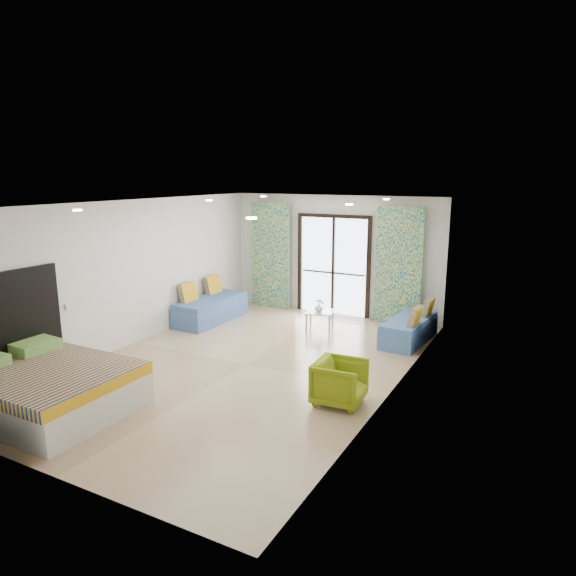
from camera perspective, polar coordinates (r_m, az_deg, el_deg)
The scene contains 23 objects.
floor at distance 8.81m, azimuth -4.68°, elevation -8.47°, with size 5.00×7.50×0.01m, color #9B7D5C, non-canonical shape.
ceiling at distance 8.24m, azimuth -5.02°, elevation 9.35°, with size 5.00×7.50×0.01m, color silver, non-canonical shape.
wall_back at distance 11.69m, azimuth 5.13°, elevation 3.63°, with size 5.00×0.01×2.70m, color silver, non-canonical shape.
wall_front at distance 5.76m, azimuth -25.58°, elevation -6.98°, with size 5.00×0.01×2.70m, color silver, non-canonical shape.
wall_left at distance 9.97m, azimuth -17.04°, elevation 1.58°, with size 0.01×7.50×2.70m, color silver, non-canonical shape.
wall_right at distance 7.40m, azimuth 11.68°, elevation -1.81°, with size 0.01×7.50×2.70m, color silver, non-canonical shape.
balcony_door at distance 11.68m, azimuth 5.07°, elevation 3.17°, with size 1.76×0.08×2.28m.
balcony_rail at distance 11.74m, azimuth 5.06°, elevation 1.69°, with size 1.52×0.03×0.04m, color #595451.
curtain_left at distance 12.23m, azimuth -1.93°, elevation 3.59°, with size 1.00×0.10×2.50m, color beige.
curtain_right at distance 11.04m, azimuth 12.19°, elevation 2.34°, with size 1.00×0.10×2.50m, color beige.
downlight_a at distance 7.66m, azimuth -22.35°, elevation 8.01°, with size 0.12×0.12×0.02m, color #FFE0B2.
downlight_b at distance 5.80m, azimuth -4.09°, elevation 7.75°, with size 0.12×0.12×0.02m, color #FFE0B2.
downlight_c at distance 9.85m, azimuth -8.76°, elevation 9.60°, with size 0.12×0.12×0.02m, color #FFE0B2.
downlight_d at distance 8.49m, azimuth 6.81°, elevation 9.21°, with size 0.12×0.12×0.02m, color #FFE0B2.
downlight_e at distance 11.52m, azimuth -2.75°, elevation 10.14°, with size 0.12×0.12×0.02m, color #FFE0B2.
downlight_f at distance 10.38m, azimuth 10.87°, elevation 9.66°, with size 0.12×0.12×0.02m, color #FFE0B2.
switch_plate at distance 9.07m, azimuth -23.21°, elevation -1.89°, with size 0.02×0.10×0.10m, color silver.
bed at distance 7.81m, azimuth -25.25°, elevation -10.03°, with size 2.16×1.77×0.75m.
daybed_left at distance 11.35m, azimuth -8.62°, elevation -2.23°, with size 0.73×1.86×0.92m.
daybed_right at distance 10.14m, azimuth 13.37°, elevation -4.42°, with size 0.75×1.68×0.81m.
coffee_table at distance 10.71m, azimuth 3.56°, elevation -2.80°, with size 0.67×0.67×0.63m.
vase at distance 10.63m, azimuth 3.44°, elevation -2.19°, with size 0.18×0.19×0.18m, color white.
armchair at distance 7.30m, azimuth 5.78°, elevation -10.14°, with size 0.67×0.62×0.69m, color olive.
Camera 1 is at (4.46, -6.91, 3.15)m, focal length 32.00 mm.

